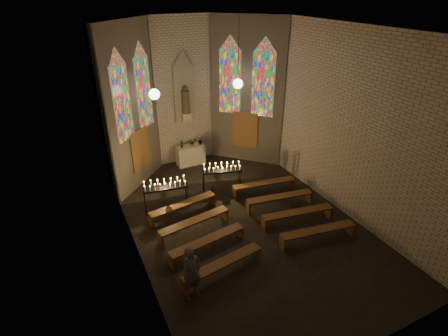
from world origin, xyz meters
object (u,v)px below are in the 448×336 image
(aisle_flower_pot, at_px, (212,190))
(visitor, at_px, (192,273))
(votive_stand_left, at_px, (165,185))
(altar, at_px, (191,155))
(votive_stand_right, at_px, (222,169))

(aisle_flower_pot, bearing_deg, visitor, -119.75)
(votive_stand_left, bearing_deg, altar, 64.89)
(aisle_flower_pot, relative_size, visitor, 0.22)
(altar, distance_m, votive_stand_left, 4.15)
(aisle_flower_pot, xyz_separation_m, votive_stand_left, (-2.11, -0.25, 0.93))
(votive_stand_right, bearing_deg, votive_stand_left, -157.55)
(aisle_flower_pot, bearing_deg, votive_stand_left, -173.25)
(aisle_flower_pot, height_order, votive_stand_left, votive_stand_left)
(aisle_flower_pot, xyz_separation_m, visitor, (-2.77, -4.85, 0.69))
(altar, bearing_deg, visitor, -110.68)
(altar, distance_m, votive_stand_right, 3.10)
(votive_stand_right, height_order, visitor, visitor)
(altar, height_order, aisle_flower_pot, altar)
(votive_stand_left, height_order, visitor, visitor)
(altar, xyz_separation_m, visitor, (-3.01, -7.97, 0.38))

